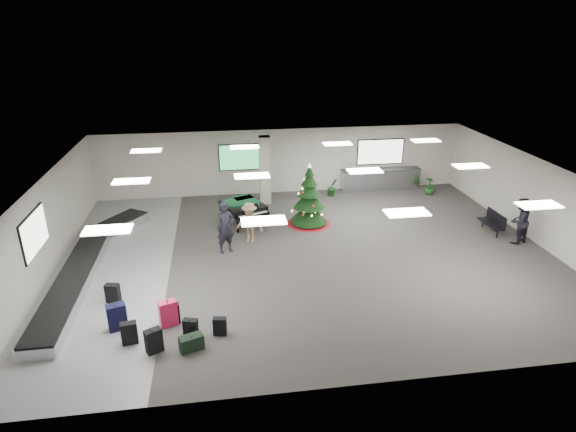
{
  "coord_description": "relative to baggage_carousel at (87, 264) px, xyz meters",
  "views": [
    {
      "loc": [
        -3.08,
        -15.76,
        8.14
      ],
      "look_at": [
        -0.6,
        1.0,
        1.16
      ],
      "focal_mm": 30.0,
      "sensor_mm": 36.0,
      "label": 1
    }
  ],
  "objects": [
    {
      "name": "potted_plant_left",
      "position": [
        10.2,
        6.15,
        0.24
      ],
      "size": [
        0.61,
        0.55,
        0.91
      ],
      "primitive_type": "imported",
      "rotation": [
        0.0,
        0.0,
        0.34
      ],
      "color": "#123B16",
      "rests_on": "ground"
    },
    {
      "name": "grand_piano",
      "position": [
        5.67,
        3.21,
        0.57
      ],
      "size": [
        2.08,
        2.33,
        1.1
      ],
      "rotation": [
        0.0,
        0.0,
        0.39
      ],
      "color": "black",
      "rests_on": "ground"
    },
    {
      "name": "christmas_tree",
      "position": [
        8.41,
        2.91,
        0.7
      ],
      "size": [
        1.88,
        1.88,
        2.68
      ],
      "color": "maroon",
      "rests_on": "ground"
    },
    {
      "name": "baggage_carousel",
      "position": [
        0.0,
        0.0,
        0.0
      ],
      "size": [
        2.28,
        9.71,
        0.43
      ],
      "color": "silver",
      "rests_on": "ground"
    },
    {
      "name": "suitcase_7",
      "position": [
        4.52,
        -4.41,
        0.05
      ],
      "size": [
        0.39,
        0.25,
        0.55
      ],
      "rotation": [
        0.0,
        0.0,
        -0.17
      ],
      "color": "black",
      "rests_on": "ground"
    },
    {
      "name": "bench",
      "position": [
        15.67,
        0.91,
        0.28
      ],
      "size": [
        0.47,
        1.37,
        0.87
      ],
      "rotation": [
        0.0,
        0.0,
        0.01
      ],
      "color": "black",
      "rests_on": "ground"
    },
    {
      "name": "room_envelope",
      "position": [
        7.46,
        0.75,
        2.12
      ],
      "size": [
        18.02,
        14.02,
        3.21
      ],
      "color": "#B8B1A8",
      "rests_on": "ground"
    },
    {
      "name": "ground",
      "position": [
        7.84,
        0.08,
        -0.21
      ],
      "size": [
        18.0,
        18.0,
        0.0
      ],
      "primitive_type": "plane",
      "color": "#3E3A38",
      "rests_on": "ground"
    },
    {
      "name": "suitcase_5",
      "position": [
        2.11,
        -4.44,
        0.1
      ],
      "size": [
        0.46,
        0.3,
        0.65
      ],
      "rotation": [
        0.0,
        0.0,
        0.17
      ],
      "color": "black",
      "rests_on": "ground"
    },
    {
      "name": "pink_suitcase",
      "position": [
        3.08,
        -3.76,
        0.18
      ],
      "size": [
        0.56,
        0.43,
        0.8
      ],
      "rotation": [
        0.0,
        0.0,
        0.34
      ],
      "color": "#DC1C4B",
      "rests_on": "ground"
    },
    {
      "name": "suitcase_1",
      "position": [
        3.74,
        -4.47,
        0.09
      ],
      "size": [
        0.43,
        0.3,
        0.61
      ],
      "rotation": [
        0.0,
        0.0,
        -0.28
      ],
      "color": "black",
      "rests_on": "ground"
    },
    {
      "name": "traveler_bench",
      "position": [
        16.07,
        -0.15,
        0.71
      ],
      "size": [
        1.09,
        0.97,
        1.84
      ],
      "primitive_type": "imported",
      "rotation": [
        0.0,
        0.0,
        3.51
      ],
      "color": "black",
      "rests_on": "ground"
    },
    {
      "name": "potted_plant_right",
      "position": [
        15.04,
        5.64,
        0.23
      ],
      "size": [
        0.69,
        0.69,
        0.88
      ],
      "primitive_type": "imported",
      "rotation": [
        0.0,
        0.0,
        2.18
      ],
      "color": "#123B16",
      "rests_on": "ground"
    },
    {
      "name": "traveler_b",
      "position": [
        5.79,
        1.42,
        0.61
      ],
      "size": [
        1.22,
        1.0,
        1.64
      ],
      "primitive_type": "imported",
      "rotation": [
        0.0,
        0.0,
        -0.44
      ],
      "color": "#887554",
      "rests_on": "ground"
    },
    {
      "name": "traveler_a",
      "position": [
        4.85,
        0.72,
        0.77
      ],
      "size": [
        0.85,
        0.72,
        1.97
      ],
      "primitive_type": "imported",
      "rotation": [
        0.0,
        0.0,
        0.42
      ],
      "color": "black",
      "rests_on": "ground"
    },
    {
      "name": "navy_suitcase",
      "position": [
        1.68,
        -3.74,
        0.18
      ],
      "size": [
        0.58,
        0.45,
        0.81
      ],
      "rotation": [
        0.0,
        0.0,
        0.32
      ],
      "color": "black",
      "rests_on": "ground"
    },
    {
      "name": "suitcase_8",
      "position": [
        1.29,
        -2.27,
        0.1
      ],
      "size": [
        0.46,
        0.32,
        0.64
      ],
      "rotation": [
        0.0,
        0.0,
        -0.21
      ],
      "color": "black",
      "rests_on": "ground"
    },
    {
      "name": "green_duffel",
      "position": [
        3.76,
        -4.96,
        -0.0
      ],
      "size": [
        0.69,
        0.51,
        0.44
      ],
      "rotation": [
        0.0,
        0.0,
        0.35
      ],
      "color": "black",
      "rests_on": "ground"
    },
    {
      "name": "suitcase_0",
      "position": [
        2.8,
        -4.91,
        0.13
      ],
      "size": [
        0.5,
        0.42,
        0.7
      ],
      "rotation": [
        0.0,
        0.0,
        0.49
      ],
      "color": "black",
      "rests_on": "ground"
    },
    {
      "name": "service_counter",
      "position": [
        12.84,
        6.73,
        0.33
      ],
      "size": [
        4.05,
        0.65,
        1.08
      ],
      "color": "silver",
      "rests_on": "ground"
    },
    {
      "name": "suitcase_3",
      "position": [
        3.19,
        -3.65,
        0.09
      ],
      "size": [
        0.42,
        0.25,
        0.63
      ],
      "rotation": [
        0.0,
        0.0,
        0.08
      ],
      "color": "black",
      "rests_on": "ground"
    }
  ]
}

